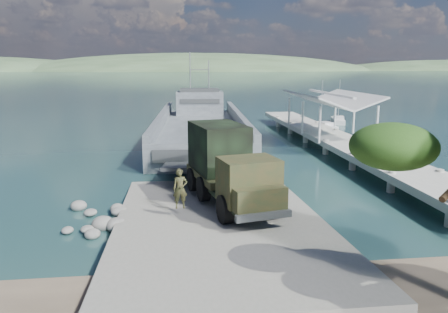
# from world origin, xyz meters

# --- Properties ---
(ground) EXTENTS (1400.00, 1400.00, 0.00)m
(ground) POSITION_xyz_m (0.00, 0.00, 0.00)
(ground) COLOR #1D4544
(ground) RESTS_ON ground
(boat_ramp) EXTENTS (10.00, 18.00, 0.50)m
(boat_ramp) POSITION_xyz_m (0.00, -1.00, 0.25)
(boat_ramp) COLOR gray
(boat_ramp) RESTS_ON ground
(shoreline_rocks) EXTENTS (3.20, 5.60, 0.90)m
(shoreline_rocks) POSITION_xyz_m (-6.20, 0.50, 0.00)
(shoreline_rocks) COLOR #626260
(shoreline_rocks) RESTS_ON ground
(distant_headlands) EXTENTS (1000.00, 240.00, 48.00)m
(distant_headlands) POSITION_xyz_m (50.00, 560.00, 0.00)
(distant_headlands) COLOR #374E31
(distant_headlands) RESTS_ON ground
(pier) EXTENTS (6.40, 44.00, 6.10)m
(pier) POSITION_xyz_m (13.00, 18.77, 1.60)
(pier) COLOR #9F9F96
(pier) RESTS_ON ground
(landing_craft) EXTENTS (10.33, 34.65, 10.18)m
(landing_craft) POSITION_xyz_m (0.75, 24.64, 0.83)
(landing_craft) COLOR #464C53
(landing_craft) RESTS_ON ground
(military_truck) EXTENTS (4.50, 9.22, 4.11)m
(military_truck) POSITION_xyz_m (0.74, 1.80, 2.55)
(military_truck) COLOR black
(military_truck) RESTS_ON boat_ramp
(soldier) EXTENTS (0.74, 0.50, 1.99)m
(soldier) POSITION_xyz_m (-1.87, -0.18, 1.50)
(soldier) COLOR #26331C
(soldier) RESTS_ON boat_ramp
(sailboat_near) EXTENTS (2.95, 5.33, 6.23)m
(sailboat_near) POSITION_xyz_m (16.04, 30.57, 0.33)
(sailboat_near) COLOR silver
(sailboat_near) RESTS_ON ground
(sailboat_far) EXTENTS (2.76, 5.25, 6.14)m
(sailboat_far) POSITION_xyz_m (20.40, 36.31, 0.33)
(sailboat_far) COLOR silver
(sailboat_far) RESTS_ON ground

